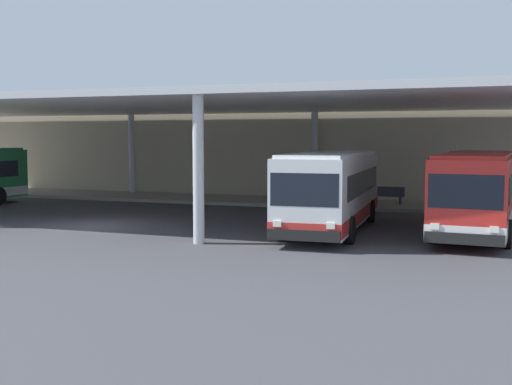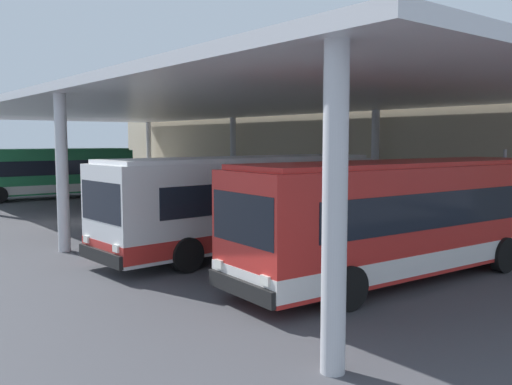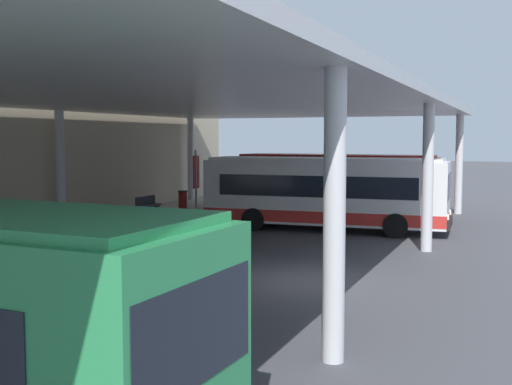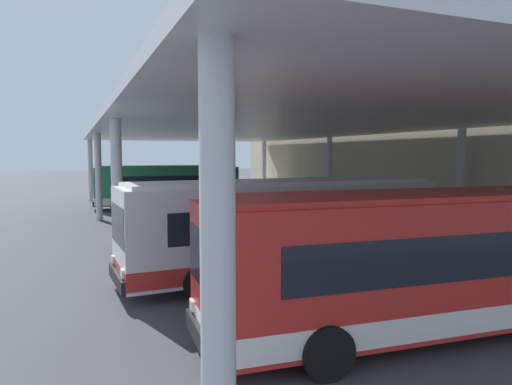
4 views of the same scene
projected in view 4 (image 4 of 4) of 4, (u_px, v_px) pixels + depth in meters
ground_plane at (159, 234)px, 23.44m from camera, size 200.00×200.00×0.00m
platform_kerb at (356, 220)px, 27.75m from camera, size 42.00×4.50×0.18m
station_building_facade at (402, 162)px, 28.67m from camera, size 48.00×1.60×6.99m
canopy_shelter at (259, 130)px, 25.03m from camera, size 40.00×17.00×5.55m
bus_nearest_bay at (167, 186)px, 34.73m from camera, size 3.07×10.64×3.17m
bus_second_bay at (284, 227)px, 15.03m from camera, size 3.09×10.64×3.17m
bus_middle_bay at (434, 260)px, 10.27m from camera, size 3.14×10.66×3.17m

